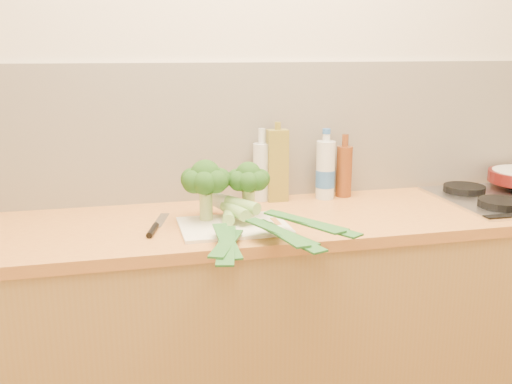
% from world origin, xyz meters
% --- Properties ---
extents(room_shell, '(3.50, 3.50, 3.50)m').
position_xyz_m(room_shell, '(0.00, 1.49, 1.17)').
color(room_shell, beige).
rests_on(room_shell, ground).
extents(counter, '(3.20, 0.62, 0.90)m').
position_xyz_m(counter, '(0.00, 1.20, 0.45)').
color(counter, '#A88446').
rests_on(counter, ground).
extents(chopping_board, '(0.36, 0.27, 0.01)m').
position_xyz_m(chopping_board, '(-0.15, 1.10, 0.91)').
color(chopping_board, white).
rests_on(chopping_board, counter).
extents(broccoli_left, '(0.17, 0.17, 0.21)m').
position_xyz_m(broccoli_left, '(-0.24, 1.18, 1.05)').
color(broccoli_left, '#A1B66A').
rests_on(broccoli_left, chopping_board).
extents(broccoli_right, '(0.15, 0.15, 0.20)m').
position_xyz_m(broccoli_right, '(-0.08, 1.18, 1.05)').
color(broccoli_right, '#A1B66A').
rests_on(broccoli_right, chopping_board).
extents(leek_front, '(0.20, 0.67, 0.04)m').
position_xyz_m(leek_front, '(-0.18, 1.07, 0.93)').
color(leek_front, white).
rests_on(leek_front, chopping_board).
extents(leek_mid, '(0.25, 0.65, 0.04)m').
position_xyz_m(leek_mid, '(-0.12, 1.05, 0.95)').
color(leek_mid, white).
rests_on(leek_mid, chopping_board).
extents(leek_back, '(0.38, 0.59, 0.04)m').
position_xyz_m(leek_back, '(-0.08, 1.06, 0.97)').
color(leek_back, white).
rests_on(leek_back, chopping_board).
extents(chefs_knife, '(0.10, 0.28, 0.02)m').
position_xyz_m(chefs_knife, '(-0.42, 1.13, 0.91)').
color(chefs_knife, silver).
rests_on(chefs_knife, counter).
extents(oil_tin, '(0.08, 0.05, 0.32)m').
position_xyz_m(oil_tin, '(0.08, 1.40, 1.05)').
color(oil_tin, olive).
rests_on(oil_tin, counter).
extents(glass_bottle, '(0.07, 0.07, 0.29)m').
position_xyz_m(glass_bottle, '(0.03, 1.43, 1.02)').
color(glass_bottle, silver).
rests_on(glass_bottle, counter).
extents(amber_bottle, '(0.06, 0.06, 0.26)m').
position_xyz_m(amber_bottle, '(0.37, 1.41, 1.01)').
color(amber_bottle, brown).
rests_on(amber_bottle, counter).
extents(water_bottle, '(0.08, 0.08, 0.26)m').
position_xyz_m(water_bottle, '(0.28, 1.40, 1.01)').
color(water_bottle, silver).
rests_on(water_bottle, counter).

